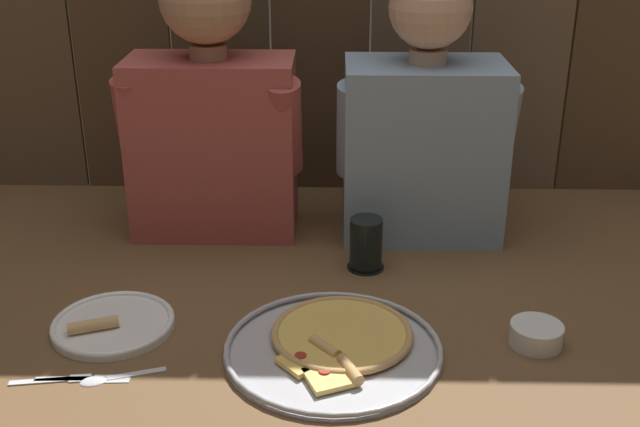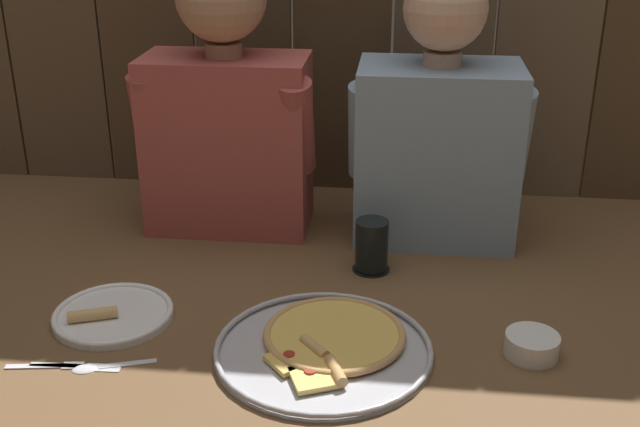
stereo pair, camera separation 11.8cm
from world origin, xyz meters
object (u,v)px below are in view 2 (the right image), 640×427
object	(u,v)px
dinner_plate	(113,314)
drinking_glass	(372,246)
diner_right	(439,120)
dipping_bowl	(532,344)
pizza_tray	(327,344)
diner_left	(226,99)

from	to	relation	value
dinner_plate	drinking_glass	bearing A→B (deg)	27.99
dinner_plate	drinking_glass	world-z (taller)	drinking_glass
drinking_glass	diner_right	xyz separation A→B (m)	(0.13, 0.19, 0.21)
dinner_plate	diner_right	bearing A→B (deg)	36.63
dipping_bowl	dinner_plate	bearing A→B (deg)	177.26
pizza_tray	diner_left	bearing A→B (deg)	118.91
dinner_plate	diner_left	size ratio (longest dim) A/B	0.35
dinner_plate	pizza_tray	bearing A→B (deg)	-7.89
pizza_tray	drinking_glass	size ratio (longest dim) A/B	3.40
dinner_plate	diner_right	xyz separation A→B (m)	(0.59, 0.44, 0.26)
diner_right	diner_left	bearing A→B (deg)	179.92
pizza_tray	dipping_bowl	distance (m)	0.35
diner_left	pizza_tray	bearing A→B (deg)	-61.09
diner_right	drinking_glass	bearing A→B (deg)	-123.53
dinner_plate	diner_right	size ratio (longest dim) A/B	0.37
diner_right	dipping_bowl	bearing A→B (deg)	-71.62
drinking_glass	dipping_bowl	xyz separation A→B (m)	(0.29, -0.28, -0.03)
drinking_glass	diner_left	bearing A→B (deg)	149.88
diner_left	drinking_glass	bearing A→B (deg)	-30.12
dinner_plate	drinking_glass	xyz separation A→B (m)	(0.47, 0.25, 0.05)
pizza_tray	diner_left	xyz separation A→B (m)	(-0.28, 0.50, 0.29)
drinking_glass	diner_left	world-z (taller)	diner_left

